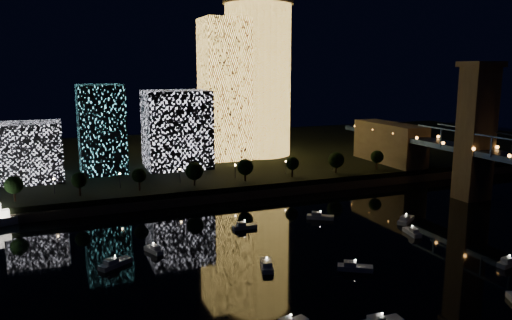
{
  "coord_description": "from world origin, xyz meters",
  "views": [
    {
      "loc": [
        -75.39,
        -86.8,
        47.77
      ],
      "look_at": [
        -18.75,
        55.0,
        19.49
      ],
      "focal_mm": 35.0,
      "sensor_mm": 36.0,
      "label": 1
    }
  ],
  "objects": [
    {
      "name": "far_bank",
      "position": [
        0.0,
        160.0,
        2.5
      ],
      "size": [
        420.0,
        160.0,
        5.0
      ],
      "primitive_type": "cube",
      "color": "black",
      "rests_on": "ground"
    },
    {
      "name": "street_lamps",
      "position": [
        -34.0,
        94.0,
        9.02
      ],
      "size": [
        132.7,
        0.7,
        5.65
      ],
      "color": "black",
      "rests_on": "far_bank"
    },
    {
      "name": "ground",
      "position": [
        0.0,
        0.0,
        0.0
      ],
      "size": [
        520.0,
        520.0,
        0.0
      ],
      "primitive_type": "plane",
      "color": "black",
      "rests_on": "ground"
    },
    {
      "name": "tower_cylindrical",
      "position": [
        17.28,
        142.66,
        42.43
      ],
      "size": [
        34.0,
        34.0,
        74.61
      ],
      "color": "#FABE50",
      "rests_on": "far_bank"
    },
    {
      "name": "seawall",
      "position": [
        0.0,
        82.0,
        1.5
      ],
      "size": [
        420.0,
        6.0,
        3.0
      ],
      "primitive_type": "cube",
      "color": "#6B5E4C",
      "rests_on": "ground"
    },
    {
      "name": "esplanade_trees",
      "position": [
        -29.97,
        88.0,
        10.47
      ],
      "size": [
        165.95,
        6.65,
        8.83
      ],
      "color": "black",
      "rests_on": "far_bank"
    },
    {
      "name": "motorboats",
      "position": [
        -15.54,
        14.21,
        0.81
      ],
      "size": [
        97.91,
        75.69,
        2.78
      ],
      "color": "silver",
      "rests_on": "ground"
    },
    {
      "name": "midrise_blocks",
      "position": [
        -65.32,
        122.37,
        20.56
      ],
      "size": [
        111.8,
        37.09,
        36.14
      ],
      "color": "white",
      "rests_on": "far_bank"
    },
    {
      "name": "tower_rectangular",
      "position": [
        -1.82,
        137.44,
        37.62
      ],
      "size": [
        20.5,
        20.5,
        65.24
      ],
      "primitive_type": "cube",
      "color": "#FABE50",
      "rests_on": "far_bank"
    }
  ]
}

